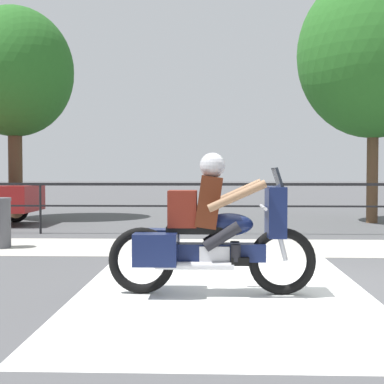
# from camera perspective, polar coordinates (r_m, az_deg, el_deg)

# --- Properties ---
(ground_plane) EXTENTS (120.00, 120.00, 0.00)m
(ground_plane) POSITION_cam_1_polar(r_m,az_deg,el_deg) (7.49, 12.13, -8.82)
(ground_plane) COLOR #4C4C4F
(sidewalk_band) EXTENTS (44.00, 2.40, 0.01)m
(sidewalk_band) POSITION_cam_1_polar(r_m,az_deg,el_deg) (10.81, 8.96, -5.35)
(sidewalk_band) COLOR #B7B2A8
(sidewalk_band) RESTS_ON ground
(crosswalk_band) EXTENTS (3.35, 6.00, 0.01)m
(crosswalk_band) POSITION_cam_1_polar(r_m,az_deg,el_deg) (7.18, 2.97, -9.22)
(crosswalk_band) COLOR silver
(crosswalk_band) RESTS_ON ground
(fence_railing) EXTENTS (36.00, 0.05, 1.13)m
(fence_railing) POSITION_cam_1_polar(r_m,az_deg,el_deg) (12.86, 7.83, -0.19)
(fence_railing) COLOR black
(fence_railing) RESTS_ON ground
(motorcycle) EXTENTS (2.37, 0.76, 1.62)m
(motorcycle) POSITION_cam_1_polar(r_m,az_deg,el_deg) (6.70, 1.74, -3.92)
(motorcycle) COLOR black
(motorcycle) RESTS_ON ground
(tree_behind_sign) EXTENTS (4.00, 4.00, 6.64)m
(tree_behind_sign) POSITION_cam_1_polar(r_m,az_deg,el_deg) (16.55, 17.21, 12.61)
(tree_behind_sign) COLOR brown
(tree_behind_sign) RESTS_ON ground
(tree_behind_car) EXTENTS (3.37, 3.37, 6.06)m
(tree_behind_car) POSITION_cam_1_polar(r_m,az_deg,el_deg) (17.87, -16.85, 11.02)
(tree_behind_car) COLOR brown
(tree_behind_car) RESTS_ON ground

